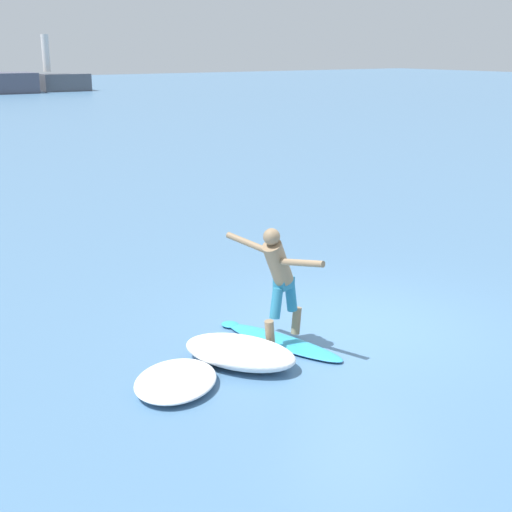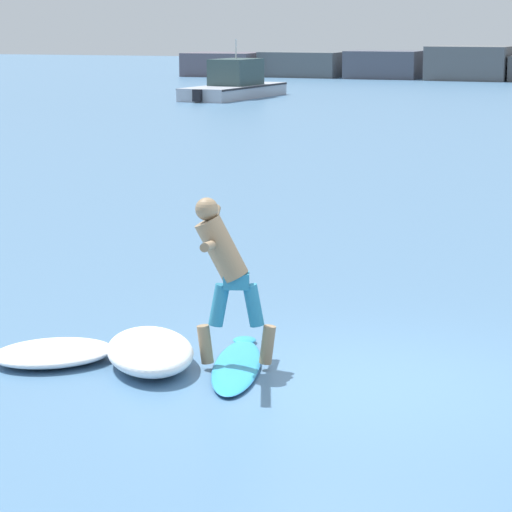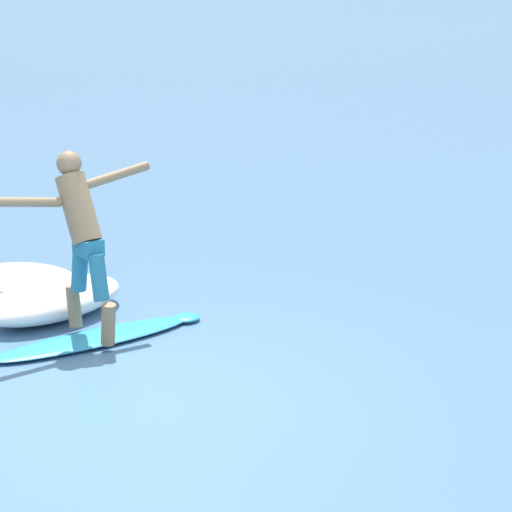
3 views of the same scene
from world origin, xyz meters
name	(u,v)px [view 3 (image 3 of 3)]	position (x,y,z in m)	size (l,w,h in m)	color
ground_plane	(127,396)	(0.00, 0.00, 0.00)	(200.00, 200.00, 0.00)	teal
surfboard	(95,338)	(-1.39, 0.03, 0.04)	(1.02, 2.25, 0.21)	#2D9BC6
surfer	(81,228)	(-1.49, -0.04, 1.10)	(0.94, 1.61, 1.73)	#8D7354
wave_foam_at_tail	(52,300)	(-2.26, -0.21, 0.17)	(1.57, 1.85, 0.35)	white
wave_foam_at_nose	(21,279)	(-3.31, -0.36, 0.10)	(1.63, 1.62, 0.19)	white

